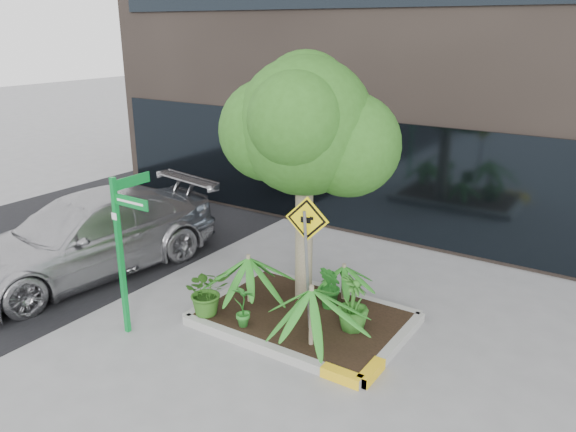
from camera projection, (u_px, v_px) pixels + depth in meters
The scene contains 14 objects.
ground at pixel (284, 326), 9.15m from camera, with size 80.00×80.00×0.00m, color gray.
asphalt_road at pixel (42, 245), 12.53m from camera, with size 7.00×80.00×0.01m, color black.
planter at pixel (304, 318), 9.21m from camera, with size 3.35×2.36×0.15m.
tree at pixel (305, 126), 8.89m from camera, with size 2.86×2.54×4.29m.
palm_front at pixel (312, 290), 8.07m from camera, with size 1.08×1.08×1.20m.
palm_left at pixel (248, 258), 9.41m from camera, with size 0.97×0.97×1.08m.
palm_back at pixel (344, 266), 9.56m from camera, with size 0.73×0.73×0.82m.
parked_car at pixel (87, 236), 10.91m from camera, with size 2.16×5.32×1.54m, color #ADACB1.
shrub_a at pixel (207, 291), 9.12m from camera, with size 0.73×0.73×0.81m, color #2C5D1A.
shrub_b at pixel (353, 303), 8.64m from camera, with size 0.49×0.49×0.88m, color #2E7021.
shrub_c at pixel (244, 305), 8.75m from camera, with size 0.38×0.38×0.73m, color #277725.
shrub_d at pixel (331, 287), 9.29m from camera, with size 0.44×0.44×0.79m, color #1C5F1B.
street_sign_post at pixel (124, 239), 8.51m from camera, with size 0.76×0.74×2.55m.
cattle_sign at pixel (307, 243), 8.19m from camera, with size 0.67×0.31×2.19m.
Camera 1 is at (4.51, -6.71, 4.64)m, focal length 35.00 mm.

